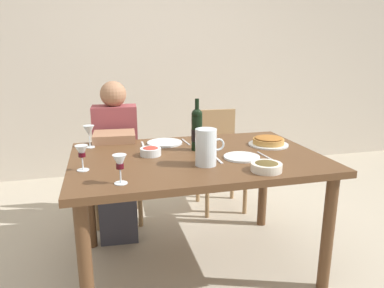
{
  "coord_description": "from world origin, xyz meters",
  "views": [
    {
      "loc": [
        -0.55,
        -1.99,
        1.37
      ],
      "look_at": [
        -0.02,
        0.02,
        0.83
      ],
      "focal_mm": 32.94,
      "sensor_mm": 36.0,
      "label": 1
    }
  ],
  "objects_px": {
    "salad_bowl": "(151,151)",
    "chair_left": "(117,160)",
    "wine_bottle": "(197,129)",
    "water_pitcher": "(205,149)",
    "wine_glass_right_diner": "(120,163)",
    "diner_left": "(116,154)",
    "dinner_plate_left_setting": "(242,157)",
    "wine_glass_left_diner": "(89,132)",
    "chair_right": "(219,152)",
    "olive_bowl": "(266,166)",
    "dining_table": "(196,170)",
    "wine_glass_centre": "(82,153)",
    "baked_tart": "(268,141)",
    "dinner_plate_right_setting": "(165,143)"
  },
  "relations": [
    {
      "from": "salad_bowl",
      "to": "chair_left",
      "type": "distance_m",
      "value": 0.89
    },
    {
      "from": "wine_bottle",
      "to": "water_pitcher",
      "type": "distance_m",
      "value": 0.32
    },
    {
      "from": "wine_glass_right_diner",
      "to": "chair_left",
      "type": "height_order",
      "value": "wine_glass_right_diner"
    },
    {
      "from": "wine_bottle",
      "to": "chair_left",
      "type": "xyz_separation_m",
      "value": [
        -0.48,
        0.78,
        -0.4
      ]
    },
    {
      "from": "diner_left",
      "to": "dinner_plate_left_setting",
      "type": "bearing_deg",
      "value": 135.76
    },
    {
      "from": "wine_bottle",
      "to": "wine_glass_right_diner",
      "type": "relative_size",
      "value": 2.3
    },
    {
      "from": "wine_glass_left_diner",
      "to": "chair_left",
      "type": "relative_size",
      "value": 0.17
    },
    {
      "from": "chair_right",
      "to": "olive_bowl",
      "type": "bearing_deg",
      "value": 84.23
    },
    {
      "from": "dining_table",
      "to": "chair_right",
      "type": "distance_m",
      "value": 1.02
    },
    {
      "from": "wine_bottle",
      "to": "olive_bowl",
      "type": "distance_m",
      "value": 0.56
    },
    {
      "from": "wine_bottle",
      "to": "chair_left",
      "type": "height_order",
      "value": "wine_bottle"
    },
    {
      "from": "wine_glass_centre",
      "to": "dinner_plate_left_setting",
      "type": "distance_m",
      "value": 0.91
    },
    {
      "from": "dining_table",
      "to": "wine_glass_right_diner",
      "type": "relative_size",
      "value": 10.4
    },
    {
      "from": "olive_bowl",
      "to": "baked_tart",
      "type": "bearing_deg",
      "value": 62.37
    },
    {
      "from": "baked_tart",
      "to": "olive_bowl",
      "type": "height_order",
      "value": "baked_tart"
    },
    {
      "from": "wine_glass_centre",
      "to": "chair_left",
      "type": "height_order",
      "value": "wine_glass_centre"
    },
    {
      "from": "water_pitcher",
      "to": "chair_left",
      "type": "relative_size",
      "value": 0.24
    },
    {
      "from": "wine_glass_left_diner",
      "to": "dinner_plate_right_setting",
      "type": "bearing_deg",
      "value": -3.11
    },
    {
      "from": "water_pitcher",
      "to": "chair_right",
      "type": "bearing_deg",
      "value": 67.27
    },
    {
      "from": "wine_bottle",
      "to": "wine_glass_left_diner",
      "type": "height_order",
      "value": "wine_bottle"
    },
    {
      "from": "baked_tart",
      "to": "wine_glass_right_diner",
      "type": "height_order",
      "value": "wine_glass_right_diner"
    },
    {
      "from": "dinner_plate_right_setting",
      "to": "wine_glass_centre",
      "type": "bearing_deg",
      "value": -139.42
    },
    {
      "from": "salad_bowl",
      "to": "dinner_plate_right_setting",
      "type": "xyz_separation_m",
      "value": [
        0.13,
        0.26,
        -0.02
      ]
    },
    {
      "from": "wine_glass_right_diner",
      "to": "wine_glass_centre",
      "type": "relative_size",
      "value": 1.05
    },
    {
      "from": "dining_table",
      "to": "salad_bowl",
      "type": "bearing_deg",
      "value": 165.22
    },
    {
      "from": "olive_bowl",
      "to": "dinner_plate_right_setting",
      "type": "height_order",
      "value": "olive_bowl"
    },
    {
      "from": "dining_table",
      "to": "wine_glass_left_diner",
      "type": "distance_m",
      "value": 0.76
    },
    {
      "from": "diner_left",
      "to": "wine_glass_centre",
      "type": "bearing_deg",
      "value": 79.23
    },
    {
      "from": "dinner_plate_right_setting",
      "to": "chair_left",
      "type": "distance_m",
      "value": 0.7
    },
    {
      "from": "dining_table",
      "to": "dinner_plate_right_setting",
      "type": "height_order",
      "value": "dinner_plate_right_setting"
    },
    {
      "from": "baked_tart",
      "to": "diner_left",
      "type": "xyz_separation_m",
      "value": [
        -0.99,
        0.55,
        -0.17
      ]
    },
    {
      "from": "dining_table",
      "to": "wine_glass_left_diner",
      "type": "bearing_deg",
      "value": 150.5
    },
    {
      "from": "dining_table",
      "to": "dinner_plate_right_setting",
      "type": "relative_size",
      "value": 6.2
    },
    {
      "from": "baked_tart",
      "to": "chair_right",
      "type": "relative_size",
      "value": 0.31
    },
    {
      "from": "baked_tart",
      "to": "dinner_plate_left_setting",
      "type": "relative_size",
      "value": 1.24
    },
    {
      "from": "wine_bottle",
      "to": "chair_left",
      "type": "relative_size",
      "value": 0.38
    },
    {
      "from": "salad_bowl",
      "to": "wine_glass_left_diner",
      "type": "xyz_separation_m",
      "value": [
        -0.36,
        0.29,
        0.08
      ]
    },
    {
      "from": "wine_glass_right_diner",
      "to": "dinner_plate_left_setting",
      "type": "xyz_separation_m",
      "value": [
        0.72,
        0.25,
        -0.1
      ]
    },
    {
      "from": "baked_tart",
      "to": "diner_left",
      "type": "distance_m",
      "value": 1.15
    },
    {
      "from": "wine_glass_centre",
      "to": "dinner_plate_left_setting",
      "type": "height_order",
      "value": "wine_glass_centre"
    },
    {
      "from": "water_pitcher",
      "to": "olive_bowl",
      "type": "relative_size",
      "value": 1.25
    },
    {
      "from": "olive_bowl",
      "to": "wine_glass_centre",
      "type": "bearing_deg",
      "value": 164.67
    },
    {
      "from": "wine_glass_left_diner",
      "to": "chair_right",
      "type": "xyz_separation_m",
      "value": [
        1.09,
        0.54,
        -0.37
      ]
    },
    {
      "from": "dining_table",
      "to": "salad_bowl",
      "type": "relative_size",
      "value": 11.71
    },
    {
      "from": "olive_bowl",
      "to": "diner_left",
      "type": "distance_m",
      "value": 1.29
    },
    {
      "from": "water_pitcher",
      "to": "wine_glass_centre",
      "type": "distance_m",
      "value": 0.66
    },
    {
      "from": "olive_bowl",
      "to": "chair_right",
      "type": "bearing_deg",
      "value": 82.32
    },
    {
      "from": "dinner_plate_left_setting",
      "to": "chair_left",
      "type": "relative_size",
      "value": 0.25
    },
    {
      "from": "olive_bowl",
      "to": "diner_left",
      "type": "bearing_deg",
      "value": 125.41
    },
    {
      "from": "salad_bowl",
      "to": "olive_bowl",
      "type": "xyz_separation_m",
      "value": [
        0.55,
        -0.45,
        -0.0
      ]
    }
  ]
}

